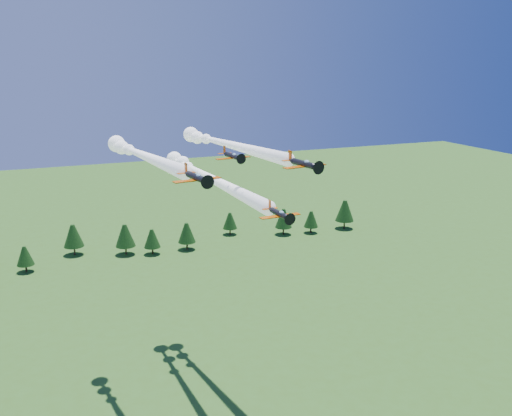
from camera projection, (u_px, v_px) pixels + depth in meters
name	position (u px, v px, depth m)	size (l,w,h in m)	color
plane_lead	(205.00, 175.00, 120.20)	(7.85, 61.31, 3.70)	black
plane_left	(141.00, 154.00, 112.87)	(11.68, 47.32, 3.70)	black
plane_right	(225.00, 143.00, 125.32)	(13.34, 53.36, 3.70)	black
plane_slot	(232.00, 156.00, 103.79)	(6.78, 7.35, 2.37)	black
treeline	(125.00, 237.00, 203.72)	(171.91, 20.98, 11.95)	#382314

